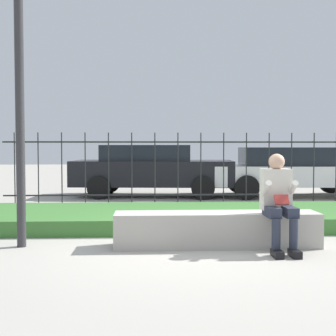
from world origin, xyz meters
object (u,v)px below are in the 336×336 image
at_px(person_seated_reader, 278,198).
at_px(street_lamp, 19,79).
at_px(stone_bench, 217,231).
at_px(car_parked_right, 290,170).
at_px(car_parked_center, 152,169).

xyz_separation_m(person_seated_reader, street_lamp, (-3.41, 0.40, 1.57)).
xyz_separation_m(stone_bench, car_parked_right, (2.97, 6.34, 0.51)).
xyz_separation_m(stone_bench, street_lamp, (-2.65, 0.10, 2.05)).
bearing_deg(person_seated_reader, street_lamp, 173.34).
bearing_deg(person_seated_reader, car_parked_right, 71.60).
xyz_separation_m(stone_bench, person_seated_reader, (0.76, -0.30, 0.49)).
height_order(car_parked_center, street_lamp, street_lamp).
relative_size(car_parked_right, street_lamp, 1.22).
relative_size(person_seated_reader, car_parked_right, 0.28).
bearing_deg(stone_bench, car_parked_right, 64.91).
height_order(stone_bench, car_parked_center, car_parked_center).
distance_m(car_parked_right, street_lamp, 8.53).
distance_m(person_seated_reader, car_parked_center, 7.06).
height_order(stone_bench, person_seated_reader, person_seated_reader).
relative_size(stone_bench, car_parked_right, 0.62).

